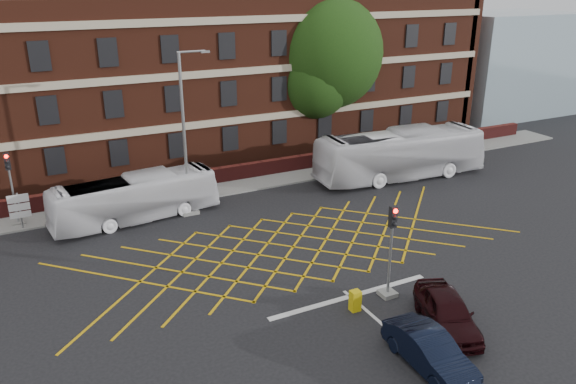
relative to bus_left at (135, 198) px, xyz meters
name	(u,v)px	position (x,y,z in m)	size (l,w,h in m)	color
ground	(312,263)	(6.49, -9.29, -1.34)	(120.00, 120.00, 0.00)	black
victorian_building	(178,52)	(6.73, 12.71, 6.49)	(51.00, 12.17, 20.40)	#532215
boundary_wall	(220,175)	(6.49, 3.71, -0.79)	(56.00, 0.50, 1.10)	#531716
far_pavement	(225,187)	(6.49, 2.71, -1.28)	(60.00, 3.00, 0.12)	slate
glass_block	(502,63)	(40.49, 11.71, 3.66)	(14.00, 10.00, 10.00)	#99B2BF
box_junction_hatching	(293,247)	(6.49, -7.29, -1.33)	(11.50, 0.12, 0.02)	#CC990C
stop_line	(350,296)	(6.49, -12.79, -1.33)	(8.00, 0.30, 0.02)	silver
bus_left	(135,198)	(0.00, 0.00, 0.00)	(2.25, 9.63, 2.68)	white
bus_right	(400,154)	(18.16, -0.93, 0.38)	(2.89, 12.36, 3.44)	silver
car_navy	(430,351)	(6.40, -18.11, -0.66)	(1.43, 4.11, 1.35)	black
car_maroon	(447,312)	(8.64, -16.50, -0.60)	(1.75, 4.35, 1.48)	black
deciduous_tree	(325,61)	(17.43, 8.39, 5.70)	(9.06, 9.06, 12.19)	black
traffic_light_near	(390,260)	(8.01, -13.45, 0.42)	(0.70, 0.70, 4.27)	slate
traffic_light_far	(14,196)	(-6.21, 2.30, 0.42)	(0.70, 0.70, 4.27)	slate
street_lamp	(187,160)	(3.09, -0.41, 1.97)	(2.25, 1.00, 9.49)	slate
direction_signs	(19,207)	(-6.03, 1.38, 0.04)	(1.10, 0.16, 2.20)	gray
utility_cabinet	(355,301)	(6.07, -13.79, -0.88)	(0.42, 0.38, 0.92)	gold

